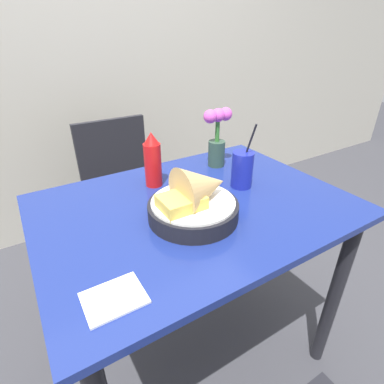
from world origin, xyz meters
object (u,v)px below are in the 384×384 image
object	(u,v)px
food_basket	(196,200)
flower_vase	(217,136)
ketchup_bottle	(153,160)
chair_far_window	(120,182)
drink_cup	(242,171)

from	to	relation	value
food_basket	flower_vase	world-z (taller)	flower_vase
food_basket	ketchup_bottle	world-z (taller)	ketchup_bottle
chair_far_window	ketchup_bottle	size ratio (longest dim) A/B	4.20
chair_far_window	ketchup_bottle	distance (m)	0.71
chair_far_window	flower_vase	size ratio (longest dim) A/B	3.53
drink_cup	flower_vase	bearing A→B (deg)	80.61
food_basket	chair_far_window	bearing A→B (deg)	87.54
ketchup_bottle	flower_vase	size ratio (longest dim) A/B	0.84
food_basket	drink_cup	size ratio (longest dim) A/B	1.14
flower_vase	ketchup_bottle	bearing A→B (deg)	-174.60
chair_far_window	food_basket	size ratio (longest dim) A/B	3.08
drink_cup	flower_vase	size ratio (longest dim) A/B	1.00
chair_far_window	ketchup_bottle	world-z (taller)	ketchup_bottle
ketchup_bottle	drink_cup	distance (m)	0.32
chair_far_window	ketchup_bottle	bearing A→B (deg)	-95.14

